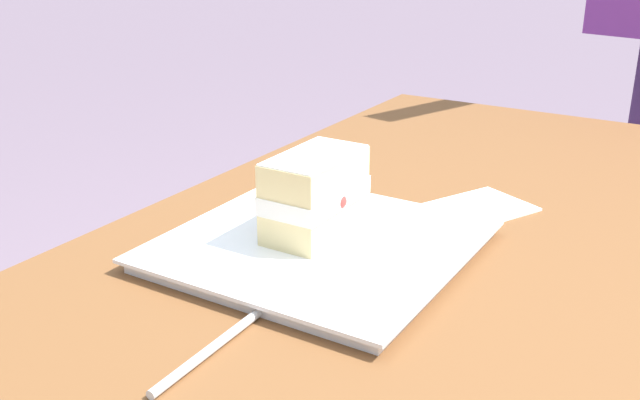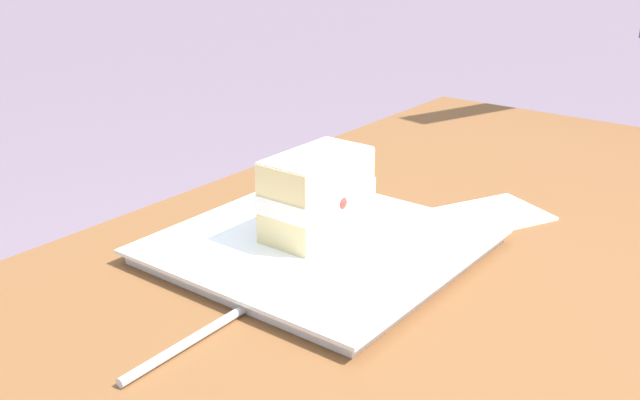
% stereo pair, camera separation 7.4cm
% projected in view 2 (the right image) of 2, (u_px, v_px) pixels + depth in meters
% --- Properties ---
extents(dessert_plate, '(0.29, 0.29, 0.02)m').
position_uv_depth(dessert_plate, '(320.00, 246.00, 0.76)').
color(dessert_plate, white).
rests_on(dessert_plate, patio_table).
extents(cake_slice, '(0.12, 0.07, 0.09)m').
position_uv_depth(cake_slice, '(317.00, 194.00, 0.75)').
color(cake_slice, '#EAD18C').
rests_on(cake_slice, dessert_plate).
extents(dessert_fork, '(0.17, 0.02, 0.01)m').
position_uv_depth(dessert_fork, '(212.00, 328.00, 0.61)').
color(dessert_fork, silver).
rests_on(dessert_fork, patio_table).
extents(paper_napkin, '(0.14, 0.13, 0.00)m').
position_uv_depth(paper_napkin, '(494.00, 214.00, 0.86)').
color(paper_napkin, white).
rests_on(paper_napkin, patio_table).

